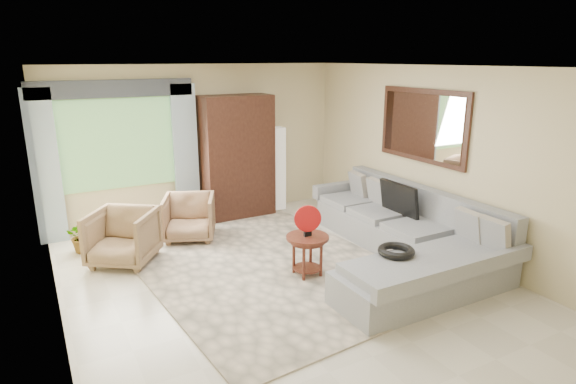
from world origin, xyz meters
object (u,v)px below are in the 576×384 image
floor_lamp (277,168)px  tv_screen (399,199)px  armoire (237,157)px  armchair_left (123,237)px  sectional_sofa (405,240)px  armchair_right (189,218)px  potted_plant (83,235)px  coffee_table (307,255)px

floor_lamp → tv_screen: bearing=-74.4°
tv_screen → floor_lamp: floor_lamp is taller
armoire → armchair_left: bearing=-152.0°
sectional_sofa → armchair_right: sectional_sofa is taller
sectional_sofa → armoire: size_ratio=1.65×
potted_plant → floor_lamp: bearing=8.6°
armoire → floor_lamp: (0.80, 0.06, -0.30)m
armchair_right → potted_plant: armchair_right is taller
potted_plant → armoire: 2.76m
coffee_table → floor_lamp: floor_lamp is taller
sectional_sofa → potted_plant: 4.54m
tv_screen → potted_plant: size_ratio=1.49×
sectional_sofa → floor_lamp: size_ratio=2.31×
potted_plant → armchair_right: bearing=-9.6°
armchair_right → potted_plant: 1.51m
armchair_right → potted_plant: (-1.49, 0.25, -0.10)m
armchair_left → armchair_right: size_ratio=1.07×
floor_lamp → sectional_sofa: bearing=-81.7°
potted_plant → floor_lamp: (3.40, 0.52, 0.50)m
floor_lamp → armoire: bearing=-175.7°
tv_screen → armchair_left: size_ratio=0.91×
coffee_table → armoire: bearing=85.8°
coffee_table → floor_lamp: (1.00, 2.75, 0.47)m
sectional_sofa → floor_lamp: floor_lamp is taller
coffee_table → armchair_right: armchair_right is taller
sectional_sofa → tv_screen: bearing=59.8°
sectional_sofa → armchair_left: (-3.40, 1.74, 0.09)m
sectional_sofa → armchair_left: size_ratio=4.23×
tv_screen → floor_lamp: bearing=105.6°
armchair_right → armchair_left: bearing=-133.8°
coffee_table → armchair_right: bearing=114.8°
coffee_table → armchair_right: (-0.91, 1.98, 0.06)m
armoire → floor_lamp: armoire is taller
sectional_sofa → armchair_right: bearing=137.0°
sectional_sofa → potted_plant: bearing=147.5°
armoire → floor_lamp: size_ratio=1.40×
armchair_right → floor_lamp: 2.10m
potted_plant → coffee_table: bearing=-42.9°
tv_screen → armchair_left: (-3.67, 1.29, -0.35)m
sectional_sofa → floor_lamp: bearing=98.3°
sectional_sofa → armoire: (-1.23, 2.90, 0.77)m
sectional_sofa → tv_screen: size_ratio=4.68×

